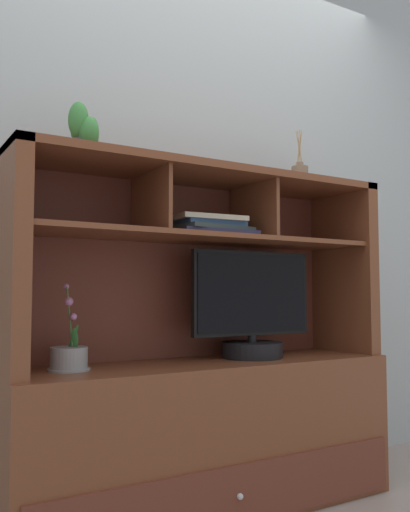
# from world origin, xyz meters

# --- Properties ---
(back_wall) EXTENTS (6.00, 0.02, 2.80)m
(back_wall) POSITION_xyz_m (0.00, 0.26, 1.40)
(back_wall) COLOR #A9B2B4
(back_wall) RESTS_ON ground
(media_console) EXTENTS (1.62, 0.49, 1.38)m
(media_console) POSITION_xyz_m (0.00, 0.01, 0.43)
(media_console) COLOR brown
(media_console) RESTS_ON ground
(tv_monitor) EXTENTS (0.59, 0.26, 0.46)m
(tv_monitor) POSITION_xyz_m (0.24, -0.00, 0.77)
(tv_monitor) COLOR black
(tv_monitor) RESTS_ON media_console
(potted_orchid) EXTENTS (0.15, 0.15, 0.31)m
(potted_orchid) POSITION_xyz_m (-0.56, 0.02, 0.64)
(potted_orchid) COLOR gray
(potted_orchid) RESTS_ON media_console
(magazine_stack_left) EXTENTS (0.35, 0.27, 0.08)m
(magazine_stack_left) POSITION_xyz_m (0.02, 0.00, 1.14)
(magazine_stack_left) COLOR #2F2D4E
(magazine_stack_left) RESTS_ON media_console
(diffuser_bottle) EXTENTS (0.08, 0.08, 0.26)m
(diffuser_bottle) POSITION_xyz_m (0.53, 0.01, 1.42)
(diffuser_bottle) COLOR #836B54
(diffuser_bottle) RESTS_ON media_console
(potted_succulent) EXTENTS (0.12, 0.13, 0.19)m
(potted_succulent) POSITION_xyz_m (-0.53, -0.02, 1.46)
(potted_succulent) COLOR #4B4648
(potted_succulent) RESTS_ON media_console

